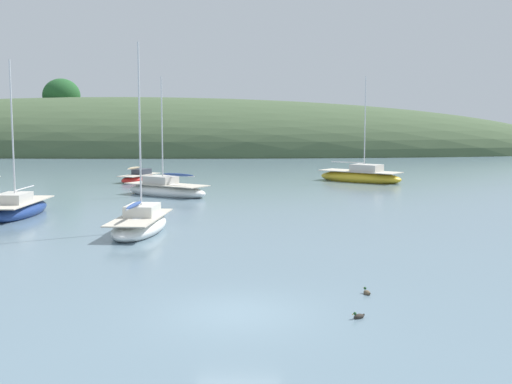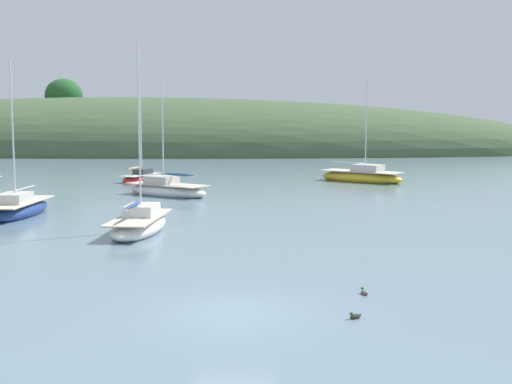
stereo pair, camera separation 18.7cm
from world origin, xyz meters
TOP-DOWN VIEW (x-y plane):
  - ground_plane at (0.00, 0.00)m, footprint 400.00×400.00m
  - far_shoreline_hill at (-25.21, 88.69)m, footprint 150.00×36.00m
  - sailboat_white_near at (-5.44, 13.07)m, footprint 2.50×6.46m
  - sailboat_yellow_far at (8.66, 38.93)m, footprint 7.84×6.62m
  - sailboat_red_portside at (-13.49, 18.25)m, footprint 2.33×6.66m
  - sailboat_black_sloop at (-10.72, 38.60)m, footprint 3.36×5.35m
  - sailboat_grey_yawl at (-6.67, 28.23)m, footprint 7.04×5.59m
  - duck_straggler at (3.38, -0.38)m, footprint 0.39×0.34m
  - duck_lead at (3.96, 2.11)m, footprint 0.27×0.42m

SIDE VIEW (x-z plane):
  - ground_plane at x=0.00m, z-range 0.00..0.00m
  - duck_straggler at x=3.38m, z-range -0.07..0.17m
  - duck_lead at x=3.96m, z-range -0.07..0.17m
  - far_shoreline_hill at x=-25.21m, z-range -10.50..10.64m
  - sailboat_black_sloop at x=-10.72m, z-range -3.46..4.14m
  - sailboat_white_near at x=-5.44m, z-range -4.27..5.07m
  - sailboat_red_portside at x=-13.49m, z-range -4.08..4.88m
  - sailboat_grey_yawl at x=-6.67m, z-range -3.92..4.75m
  - sailboat_yellow_far at x=8.66m, z-range -4.24..5.14m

